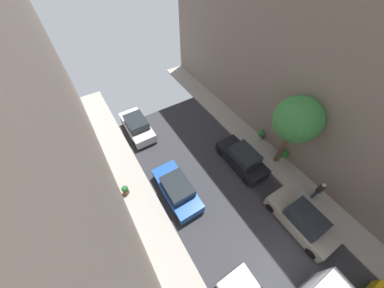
{
  "coord_description": "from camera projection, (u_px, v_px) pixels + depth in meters",
  "views": [
    {
      "loc": [
        -5.21,
        1.4,
        13.08
      ],
      "look_at": [
        0.34,
        10.34,
        0.5
      ],
      "focal_mm": 19.0,
      "sensor_mm": 36.0,
      "label": 1
    }
  ],
  "objects": [
    {
      "name": "parked_car_left_4",
      "position": [
        137.0,
        126.0,
        17.41
      ],
      "size": [
        1.78,
        4.2,
        1.57
      ],
      "color": "silver",
      "rests_on": "ground"
    },
    {
      "name": "parked_car_right_3",
      "position": [
        242.0,
        158.0,
        15.21
      ],
      "size": [
        1.78,
        4.2,
        1.57
      ],
      "color": "black",
      "rests_on": "ground"
    },
    {
      "name": "parked_car_right_2",
      "position": [
        301.0,
        220.0,
        12.27
      ],
      "size": [
        1.78,
        4.2,
        1.57
      ],
      "color": "gray",
      "rests_on": "ground"
    },
    {
      "name": "parked_car_left_3",
      "position": [
        177.0,
        189.0,
        13.58
      ],
      "size": [
        1.78,
        4.2,
        1.57
      ],
      "color": "#194799",
      "rests_on": "ground"
    },
    {
      "name": "potted_plant_4",
      "position": [
        125.0,
        190.0,
        13.73
      ],
      "size": [
        0.44,
        0.44,
        0.77
      ],
      "color": "brown",
      "rests_on": "sidewalk_left"
    },
    {
      "name": "sidewalk_right",
      "position": [
        343.0,
        226.0,
        12.67
      ],
      "size": [
        2.0,
        44.0,
        0.15
      ],
      "primitive_type": "cube",
      "color": "gray",
      "rests_on": "ground"
    },
    {
      "name": "potted_plant_3",
      "position": [
        261.0,
        134.0,
        16.97
      ],
      "size": [
        0.57,
        0.57,
        0.79
      ],
      "color": "#B2A899",
      "rests_on": "sidewalk_right"
    },
    {
      "name": "street_tree_1",
      "position": [
        297.0,
        120.0,
        12.52
      ],
      "size": [
        2.97,
        2.97,
        5.79
      ],
      "color": "brown",
      "rests_on": "sidewalk_right"
    },
    {
      "name": "pedestrian",
      "position": [
        319.0,
        190.0,
        13.14
      ],
      "size": [
        0.4,
        0.36,
        1.72
      ],
      "color": "#2D334C",
      "rests_on": "sidewalk_right"
    },
    {
      "name": "potted_plant_0",
      "position": [
        283.0,
        155.0,
        15.4
      ],
      "size": [
        0.68,
        0.68,
        1.05
      ],
      "color": "#B2A899",
      "rests_on": "sidewalk_right"
    },
    {
      "name": "ground",
      "position": [
        287.0,
        276.0,
        11.03
      ],
      "size": [
        32.0,
        32.0,
        0.0
      ],
      "primitive_type": "plane",
      "color": "#2D2D33"
    }
  ]
}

